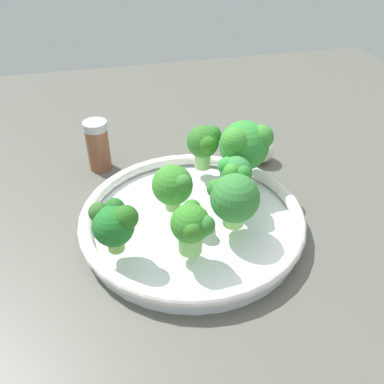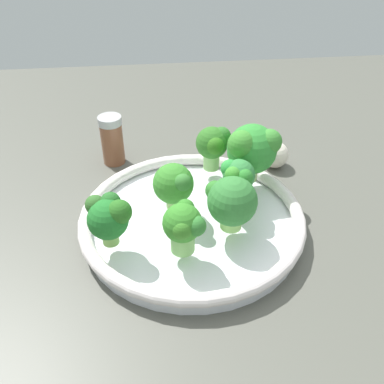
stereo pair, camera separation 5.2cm
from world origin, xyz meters
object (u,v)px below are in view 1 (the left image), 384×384
broccoli_floret_1 (233,198)px  broccoli_floret_3 (245,145)px  broccoli_floret_6 (235,174)px  broccoli_floret_2 (173,185)px  broccoli_floret_5 (204,143)px  pepper_shaker (98,145)px  bowl (192,220)px  broccoli_floret_0 (114,223)px  broccoli_floret_4 (192,226)px  garlic_bulb (261,150)px

broccoli_floret_1 → broccoli_floret_3: 10.51cm
broccoli_floret_1 → broccoli_floret_6: bearing=159.3°
broccoli_floret_2 → broccoli_floret_5: broccoli_floret_5 is taller
broccoli_floret_5 → pepper_shaker: bearing=-118.9°
bowl → broccoli_floret_0: (4.50, -9.85, 5.15)cm
broccoli_floret_2 → broccoli_floret_3: (-4.84, 10.86, 1.46)cm
broccoli_floret_2 → broccoli_floret_3: 11.98cm
broccoli_floret_0 → pepper_shaker: broccoli_floret_0 is taller
broccoli_floret_4 → broccoli_floret_0: bearing=-106.3°
broccoli_floret_4 → garlic_bulb: (-20.46, 16.32, -4.54)cm
broccoli_floret_5 → broccoli_floret_4: bearing=-19.4°
broccoli_floret_1 → broccoli_floret_6: size_ratio=1.11×
broccoli_floret_0 → broccoli_floret_5: broccoli_floret_5 is taller
broccoli_floret_0 → broccoli_floret_1: 14.08cm
broccoli_floret_1 → broccoli_floret_4: size_ratio=1.11×
bowl → broccoli_floret_3: (-6.04, 8.76, 6.51)cm
broccoli_floret_5 → broccoli_floret_1: bearing=0.4°
broccoli_floret_3 → broccoli_floret_4: bearing=-38.9°
broccoli_floret_5 → pepper_shaker: broccoli_floret_5 is taller
broccoli_floret_2 → broccoli_floret_3: broccoli_floret_3 is taller
broccoli_floret_0 → broccoli_floret_2: same height
broccoli_floret_6 → bowl: bearing=-78.1°
bowl → broccoli_floret_4: broccoli_floret_4 is taller
broccoli_floret_2 → broccoli_floret_6: size_ratio=1.01×
broccoli_floret_0 → broccoli_floret_4: (2.39, 8.17, -0.02)cm
broccoli_floret_2 → broccoli_floret_4: (8.10, 0.42, 0.09)cm
garlic_bulb → pepper_shaker: 25.69cm
bowl → broccoli_floret_5: 11.74cm
broccoli_floret_0 → broccoli_floret_6: 16.78cm
bowl → broccoli_floret_1: broccoli_floret_1 is taller
broccoli_floret_2 → garlic_bulb: bearing=126.4°
broccoli_floret_1 → broccoli_floret_2: broccoli_floret_1 is taller
bowl → broccoli_floret_3: 12.48cm
broccoli_floret_2 → broccoli_floret_4: 8.11cm
broccoli_floret_5 → broccoli_floret_6: size_ratio=1.05×
broccoli_floret_6 → pepper_shaker: bearing=-134.7°
broccoli_floret_6 → broccoli_floret_4: bearing=-43.0°
bowl → broccoli_floret_5: (-9.53, 4.09, 5.50)cm
broccoli_floret_5 → broccoli_floret_6: broccoli_floret_5 is taller
broccoli_floret_0 → broccoli_floret_4: 8.51cm
broccoli_floret_0 → pepper_shaker: (-22.15, -0.80, -2.60)cm
garlic_bulb → broccoli_floret_0: bearing=-53.6°
broccoli_floret_0 → broccoli_floret_3: bearing=119.5°
broccoli_floret_5 → broccoli_floret_2: bearing=-36.6°
bowl → broccoli_floret_0: size_ratio=4.71×
broccoli_floret_1 → broccoli_floret_3: size_ratio=0.83×
broccoli_floret_3 → broccoli_floret_6: 5.68cm
bowl → pepper_shaker: (-17.65, -10.64, 2.55)cm
broccoli_floret_6 → garlic_bulb: broccoli_floret_6 is taller
broccoli_floret_2 → pepper_shaker: bearing=-152.5°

